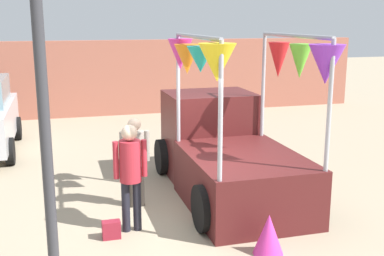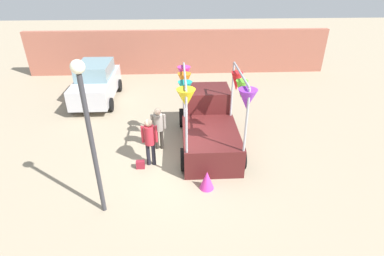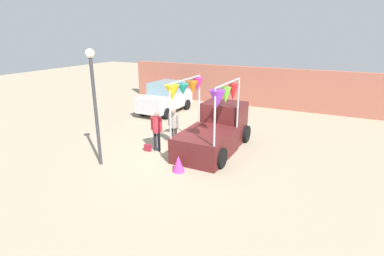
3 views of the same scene
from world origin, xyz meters
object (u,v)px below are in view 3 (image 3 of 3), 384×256
street_lamp (94,93)px  folded_kite_bundle_magenta (178,164)px  vendor_truck (215,128)px  parked_car (166,97)px  person_customer (156,127)px  person_vendor (174,123)px  handbag (148,148)px

street_lamp → folded_kite_bundle_magenta: size_ratio=7.09×
vendor_truck → street_lamp: 5.08m
vendor_truck → parked_car: vendor_truck is taller
street_lamp → folded_kite_bundle_magenta: street_lamp is taller
person_customer → person_vendor: size_ratio=1.07×
person_vendor → handbag: (-0.58, -1.21, -0.84)m
vendor_truck → parked_car: bearing=140.1°
person_customer → person_vendor: 1.04m
person_vendor → street_lamp: size_ratio=0.38×
parked_car → folded_kite_bundle_magenta: 8.43m
person_vendor → street_lamp: street_lamp is taller
folded_kite_bundle_magenta → vendor_truck: bearing=84.1°
person_vendor → folded_kite_bundle_magenta: size_ratio=2.70×
parked_car → person_vendor: (3.24, -4.60, 0.03)m
handbag → street_lamp: (-0.82, -1.90, 2.60)m
vendor_truck → person_customer: 2.47m
parked_car → handbag: size_ratio=14.29×
parked_car → street_lamp: street_lamp is taller
handbag → street_lamp: 3.32m
person_vendor → folded_kite_bundle_magenta: 2.87m
vendor_truck → folded_kite_bundle_magenta: 2.77m
vendor_truck → person_vendor: 1.85m
handbag → vendor_truck: bearing=33.3°
vendor_truck → person_vendor: (-1.81, -0.37, 0.08)m
handbag → street_lamp: size_ratio=0.07×
parked_car → folded_kite_bundle_magenta: size_ratio=6.67×
person_vendor → street_lamp: bearing=-114.3°
parked_car → person_vendor: 5.62m
person_customer → handbag: bearing=-150.3°
vendor_truck → person_vendor: vendor_truck is taller
handbag → street_lamp: bearing=-113.3°
vendor_truck → street_lamp: street_lamp is taller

